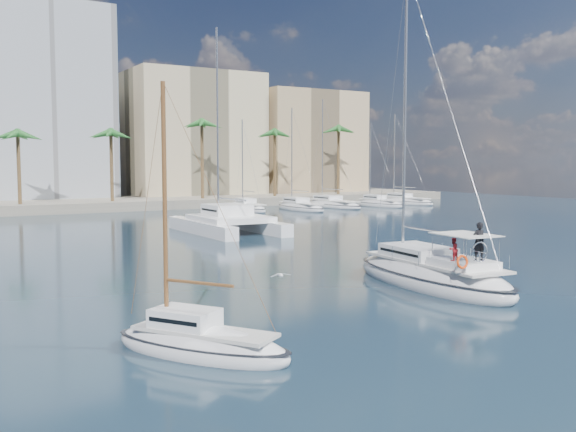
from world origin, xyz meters
TOP-DOWN VIEW (x-y plane):
  - ground at (0.00, 0.00)m, footprint 160.00×160.00m
  - quay at (0.00, 61.00)m, footprint 120.00×14.00m
  - building_beige at (22.00, 70.00)m, footprint 20.00×14.00m
  - building_tan_right at (42.00, 68.00)m, footprint 18.00×12.00m
  - palm_centre at (0.00, 57.00)m, footprint 3.60×3.60m
  - palm_right at (34.00, 57.00)m, footprint 3.60×3.60m
  - main_sloop at (5.29, -1.25)m, footprint 4.71×11.77m
  - small_sloop at (-9.39, -6.07)m, footprint 5.25×6.59m
  - catamaran at (7.06, 26.03)m, footprint 6.31×12.52m
  - seagull at (-2.92, -0.18)m, footprint 1.04×0.45m
  - moored_yacht_a at (20.00, 47.00)m, footprint 3.37×9.52m
  - moored_yacht_b at (26.50, 45.00)m, footprint 3.32×10.83m
  - moored_yacht_c at (33.00, 47.00)m, footprint 3.98×12.33m
  - moored_yacht_d at (39.50, 45.00)m, footprint 3.52×9.55m
  - moored_yacht_e at (46.00, 47.00)m, footprint 4.61×11.11m

SIDE VIEW (x-z plane):
  - ground at x=0.00m, z-range 0.00..0.00m
  - moored_yacht_a at x=20.00m, z-range -5.95..5.95m
  - moored_yacht_b at x=26.50m, z-range -6.86..6.86m
  - moored_yacht_c at x=33.00m, z-range -7.77..7.77m
  - moored_yacht_d at x=39.50m, z-range -5.95..5.95m
  - moored_yacht_e at x=46.00m, z-range -6.86..6.86m
  - small_sloop at x=-9.39m, z-range -4.31..5.06m
  - main_sloop at x=5.29m, z-range -8.00..9.05m
  - quay at x=0.00m, z-range 0.00..1.20m
  - seagull at x=-2.92m, z-range 1.02..1.21m
  - catamaran at x=7.06m, z-range -7.92..10.24m
  - building_tan_right at x=42.00m, z-range 0.00..18.00m
  - building_beige at x=22.00m, z-range 0.00..20.00m
  - palm_centre at x=0.00m, z-range 4.13..16.43m
  - palm_right at x=34.00m, z-range 4.13..16.43m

